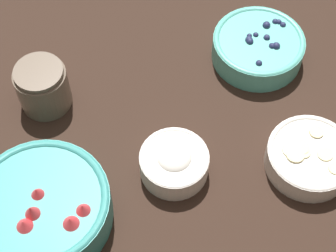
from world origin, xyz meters
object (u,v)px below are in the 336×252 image
(bowl_blueberries, at_px, (258,46))
(bowl_bananas, at_px, (310,157))
(bowl_cream, at_px, (174,162))
(bowl_strawberries, at_px, (43,207))
(jar_chocolate, at_px, (43,88))

(bowl_blueberries, relative_size, bowl_bananas, 1.18)
(bowl_blueberries, xyz_separation_m, bowl_cream, (-0.18, -0.26, -0.00))
(bowl_strawberries, height_order, bowl_blueberries, bowl_strawberries)
(bowl_bananas, bearing_deg, jar_chocolate, 162.27)
(bowl_blueberries, relative_size, bowl_cream, 1.50)
(bowl_cream, bearing_deg, bowl_bananas, 1.32)
(bowl_bananas, distance_m, jar_chocolate, 0.51)
(bowl_blueberries, xyz_separation_m, bowl_bananas, (0.06, -0.25, -0.00))
(bowl_blueberries, height_order, jar_chocolate, jar_chocolate)
(bowl_cream, bearing_deg, bowl_blueberries, 55.60)
(bowl_blueberries, distance_m, bowl_bananas, 0.26)
(bowl_cream, distance_m, jar_chocolate, 0.29)
(bowl_strawberries, bearing_deg, bowl_cream, 20.95)
(bowl_strawberries, relative_size, bowl_blueberries, 1.25)
(bowl_strawberries, distance_m, bowl_bananas, 0.47)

